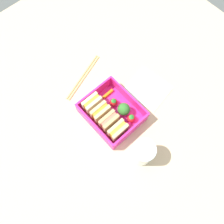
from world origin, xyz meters
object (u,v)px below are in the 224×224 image
at_px(sandwich_center_right, 92,104).
at_px(strawberry_far_left, 131,118).
at_px(carrot_stick_far_left, 108,94).
at_px(sandwich_center, 101,112).
at_px(sandwich_center_left, 109,121).
at_px(folded_napkin, 148,88).
at_px(broccoli_floret, 124,109).
at_px(strawberry_left, 114,102).
at_px(sandwich_left, 118,131).
at_px(chopstick_pair, 83,77).
at_px(drinking_glass, 142,153).

relative_size(sandwich_center_right, strawberry_far_left, 1.84).
relative_size(strawberry_far_left, carrot_stick_far_left, 0.77).
bearing_deg(sandwich_center, sandwich_center_left, 180.00).
height_order(sandwich_center, folded_napkin, sandwich_center).
bearing_deg(broccoli_floret, strawberry_left, 4.53).
relative_size(sandwich_left, sandwich_center, 1.00).
distance_m(sandwich_center_right, broccoli_floret, 0.10).
bearing_deg(chopstick_pair, sandwich_left, 167.81).
height_order(sandwich_center, strawberry_far_left, sandwich_center).
xyz_separation_m(sandwich_center_right, strawberry_left, (-0.04, -0.05, -0.01)).
distance_m(broccoli_floret, chopstick_pair, 0.19).
relative_size(strawberry_far_left, broccoli_floret, 0.66).
relative_size(sandwich_center, broccoli_floret, 1.21).
xyz_separation_m(broccoli_floret, drinking_glass, (-0.13, 0.05, 0.01)).
height_order(strawberry_far_left, folded_napkin, strawberry_far_left).
distance_m(sandwich_center_right, folded_napkin, 0.20).
xyz_separation_m(broccoli_floret, strawberry_left, (0.04, 0.00, -0.01)).
bearing_deg(drinking_glass, strawberry_left, -15.94).
bearing_deg(sandwich_center_left, carrot_stick_far_left, -39.43).
bearing_deg(sandwich_left, strawberry_left, -34.95).
height_order(sandwich_center, broccoli_floret, sandwich_center).
height_order(sandwich_left, sandwich_center, same).
height_order(sandwich_center_left, broccoli_floret, sandwich_center_left).
distance_m(broccoli_floret, strawberry_left, 0.04).
xyz_separation_m(broccoli_floret, folded_napkin, (0.01, -0.12, -0.04)).
distance_m(drinking_glass, folded_napkin, 0.23).
distance_m(sandwich_left, strawberry_far_left, 0.06).
bearing_deg(sandwich_left, broccoli_floret, -57.86).
xyz_separation_m(sandwich_center, broccoli_floret, (-0.04, -0.06, 0.00)).
xyz_separation_m(carrot_stick_far_left, drinking_glass, (-0.21, 0.06, 0.03)).
height_order(strawberry_left, drinking_glass, drinking_glass).
distance_m(carrot_stick_far_left, folded_napkin, 0.14).
bearing_deg(sandwich_center, carrot_stick_far_left, -58.51).
relative_size(sandwich_center_left, sandwich_center, 1.00).
bearing_deg(drinking_glass, folded_napkin, -51.29).
bearing_deg(strawberry_far_left, broccoli_floret, 1.40).
relative_size(sandwich_left, carrot_stick_far_left, 1.42).
relative_size(sandwich_center_left, carrot_stick_far_left, 1.42).
distance_m(strawberry_far_left, carrot_stick_far_left, 0.11).
xyz_separation_m(sandwich_center, folded_napkin, (-0.03, -0.18, -0.04)).
xyz_separation_m(chopstick_pair, folded_napkin, (-0.18, -0.13, -0.00)).
distance_m(chopstick_pair, drinking_glass, 0.32).
distance_m(sandwich_left, broccoli_floret, 0.07).
relative_size(sandwich_left, sandwich_center_left, 1.00).
bearing_deg(carrot_stick_far_left, sandwich_left, 151.21).
distance_m(strawberry_far_left, broccoli_floret, 0.04).
height_order(sandwich_left, folded_napkin, sandwich_left).
bearing_deg(carrot_stick_far_left, chopstick_pair, 7.78).
bearing_deg(sandwich_center_left, strawberry_left, -53.76).
bearing_deg(strawberry_left, strawberry_far_left, -176.85).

